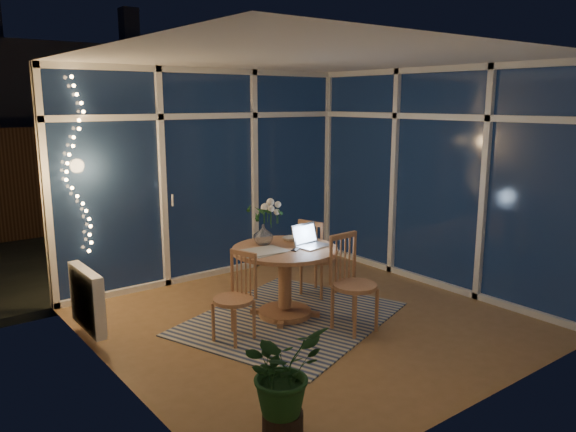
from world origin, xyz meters
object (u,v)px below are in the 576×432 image
at_px(potted_plant, 283,382).
at_px(flower_vase, 263,235).
at_px(chair_right, 319,257).
at_px(laptop, 313,235).
at_px(chair_front, 355,284).
at_px(dining_table, 285,282).
at_px(chair_left, 233,298).

bearing_deg(potted_plant, flower_vase, 58.21).
xyz_separation_m(chair_right, potted_plant, (-2.00, -1.97, -0.08)).
bearing_deg(laptop, chair_front, -91.81).
distance_m(chair_right, chair_front, 1.08).
distance_m(dining_table, flower_vase, 0.54).
bearing_deg(chair_front, laptop, 93.41).
bearing_deg(dining_table, chair_left, -165.18).
height_order(chair_left, chair_right, chair_right).
xyz_separation_m(laptop, potted_plant, (-1.55, -1.54, -0.48)).
xyz_separation_m(dining_table, flower_vase, (-0.10, 0.24, 0.47)).
distance_m(chair_left, flower_vase, 0.89).
relative_size(chair_front, flower_vase, 4.58).
distance_m(chair_front, laptop, 0.69).
xyz_separation_m(chair_right, flower_vase, (-0.81, -0.05, 0.38)).
height_order(chair_front, flower_vase, chair_front).
bearing_deg(dining_table, chair_right, 22.62).
xyz_separation_m(chair_right, chair_front, (-0.40, -1.00, 0.02)).
distance_m(flower_vase, potted_plant, 2.30).
distance_m(dining_table, laptop, 0.57).
bearing_deg(laptop, potted_plant, -142.41).
bearing_deg(chair_left, potted_plant, -36.71).
bearing_deg(chair_left, laptop, 76.81).
height_order(chair_front, laptop, laptop).
xyz_separation_m(chair_left, laptop, (1.01, 0.06, 0.43)).
xyz_separation_m(dining_table, chair_left, (-0.75, -0.20, 0.06)).
height_order(chair_right, potted_plant, chair_right).
bearing_deg(laptop, chair_left, 176.26).
distance_m(dining_table, chair_left, 0.78).
distance_m(chair_left, laptop, 1.10).
height_order(chair_left, flower_vase, flower_vase).
bearing_deg(dining_table, laptop, -27.47).
xyz_separation_m(flower_vase, potted_plant, (-1.19, -1.92, -0.46)).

